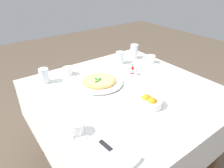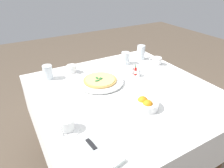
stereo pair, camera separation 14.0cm
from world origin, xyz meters
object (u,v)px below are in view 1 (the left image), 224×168
at_px(water_glass_left_edge, 120,58).
at_px(hot_sauce_bottle, 133,70).
at_px(pizza_plate, 99,82).
at_px(dinner_knife, 113,152).
at_px(water_glass_back_corner, 44,76).
at_px(pepper_shaker, 129,70).
at_px(pizza, 99,81).
at_px(coffee_cup_far_left, 76,128).
at_px(napkin_folded, 113,154).
at_px(water_glass_center_back, 134,52).
at_px(coffee_cup_far_right, 68,71).
at_px(salt_shaker, 136,72).
at_px(coffee_cup_right_edge, 151,60).
at_px(citrus_bowl, 149,102).

distance_m(water_glass_left_edge, hot_sauce_bottle, 0.23).
bearing_deg(pizza_plate, dinner_knife, -27.84).
bearing_deg(water_glass_back_corner, water_glass_left_edge, 85.74).
bearing_deg(pepper_shaker, pizza, -89.14).
height_order(coffee_cup_far_left, napkin_folded, coffee_cup_far_left).
bearing_deg(water_glass_left_edge, pizza, -60.11).
xyz_separation_m(water_glass_center_back, pepper_shaker, (0.21, -0.24, -0.03)).
distance_m(coffee_cup_far_left, hot_sauce_bottle, 0.74).
xyz_separation_m(coffee_cup_far_right, hot_sauce_bottle, (0.28, 0.41, 0.01)).
xyz_separation_m(coffee_cup_far_right, dinner_knife, (0.84, -0.19, -0.01)).
distance_m(pizza, salt_shaker, 0.31).
bearing_deg(salt_shaker, water_glass_back_corner, -116.21).
xyz_separation_m(coffee_cup_far_right, napkin_folded, (0.84, -0.19, -0.02)).
distance_m(coffee_cup_right_edge, water_glass_center_back, 0.18).
xyz_separation_m(coffee_cup_far_right, salt_shaker, (0.31, 0.42, -0.00)).
distance_m(coffee_cup_far_left, coffee_cup_right_edge, 1.02).
bearing_deg(water_glass_back_corner, hot_sauce_bottle, 65.59).
bearing_deg(pizza_plate, water_glass_left_edge, 119.90).
height_order(citrus_bowl, pepper_shaker, citrus_bowl).
relative_size(dinner_knife, hot_sauce_bottle, 2.36).
relative_size(coffee_cup_far_right, napkin_folded, 0.54).
xyz_separation_m(pizza, coffee_cup_right_edge, (-0.05, 0.57, 0.01)).
xyz_separation_m(coffee_cup_far_left, napkin_folded, (0.22, 0.06, -0.02)).
bearing_deg(coffee_cup_far_left, salt_shaker, 114.51).
bearing_deg(hot_sauce_bottle, pizza, -94.62).
relative_size(water_glass_back_corner, water_glass_center_back, 0.83).
xyz_separation_m(water_glass_left_edge, water_glass_back_corner, (-0.05, -0.65, 0.00)).
distance_m(water_glass_center_back, napkin_folded, 1.15).
relative_size(dinner_knife, pepper_shaker, 3.48).
relative_size(water_glass_back_corner, hot_sauce_bottle, 1.30).
bearing_deg(water_glass_center_back, pizza_plate, -67.59).
height_order(coffee_cup_far_left, water_glass_center_back, water_glass_center_back).
bearing_deg(pizza_plate, coffee_cup_right_edge, 94.62).
bearing_deg(dinner_knife, salt_shaker, 124.84).
bearing_deg(pepper_shaker, water_glass_back_corner, -112.49).
relative_size(pizza_plate, water_glass_center_back, 2.60).
relative_size(coffee_cup_far_left, coffee_cup_far_right, 0.98).
height_order(coffee_cup_far_left, dinner_knife, coffee_cup_far_left).
distance_m(dinner_knife, pepper_shaker, 0.83).
xyz_separation_m(water_glass_back_corner, water_glass_center_back, (0.03, 0.83, 0.01)).
bearing_deg(citrus_bowl, hot_sauce_bottle, 151.97).
relative_size(coffee_cup_right_edge, citrus_bowl, 0.87).
relative_size(pizza_plate, water_glass_back_corner, 3.12).
height_order(dinner_knife, hot_sauce_bottle, hot_sauce_bottle).
relative_size(coffee_cup_right_edge, salt_shaker, 2.31).
height_order(water_glass_back_corner, hot_sauce_bottle, water_glass_back_corner).
height_order(coffee_cup_far_right, water_glass_center_back, water_glass_center_back).
distance_m(water_glass_center_back, pepper_shaker, 0.32).
xyz_separation_m(water_glass_center_back, salt_shaker, (0.27, -0.22, -0.03)).
height_order(coffee_cup_far_left, citrus_bowl, citrus_bowl).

